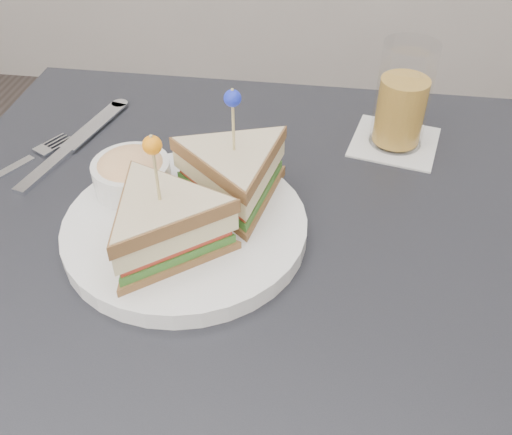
% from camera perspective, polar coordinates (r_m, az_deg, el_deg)
% --- Properties ---
extents(table, '(0.80, 0.80, 0.75)m').
position_cam_1_polar(table, '(0.67, -0.99, -8.73)').
color(table, black).
rests_on(table, ground).
extents(plate_meal, '(0.31, 0.31, 0.16)m').
position_cam_1_polar(plate_meal, '(0.62, -6.61, 1.54)').
color(plate_meal, white).
rests_on(plate_meal, table).
extents(cutlery_fork, '(0.10, 0.16, 0.00)m').
position_cam_1_polar(cutlery_fork, '(0.80, -22.41, 5.07)').
color(cutlery_fork, white).
rests_on(cutlery_fork, table).
extents(cutlery_knife, '(0.08, 0.24, 0.01)m').
position_cam_1_polar(cutlery_knife, '(0.81, -17.95, 6.85)').
color(cutlery_knife, silver).
rests_on(cutlery_knife, table).
extents(drink_set, '(0.13, 0.13, 0.14)m').
position_cam_1_polar(drink_set, '(0.78, 14.39, 11.14)').
color(drink_set, silver).
rests_on(drink_set, table).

